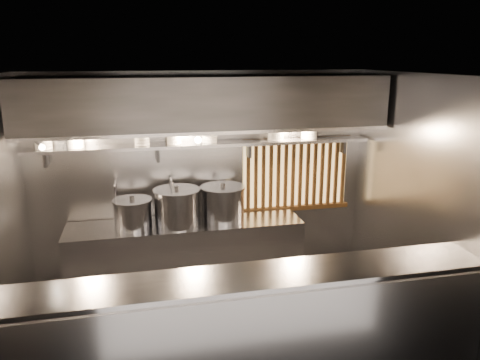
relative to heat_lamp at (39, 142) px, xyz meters
name	(u,v)px	position (x,y,z in m)	size (l,w,h in m)	color
floor	(226,330)	(1.90, -0.85, -2.07)	(4.50, 4.50, 0.00)	black
ceiling	(223,75)	(1.90, -0.85, 0.73)	(4.50, 4.50, 0.00)	black
wall_back	(204,177)	(1.90, 0.65, -0.67)	(4.50, 4.50, 0.00)	gray
wall_right	(417,198)	(4.15, -0.85, -0.67)	(3.00, 3.00, 0.00)	gray
serving_counter	(245,334)	(1.90, -1.81, -1.50)	(4.50, 0.56, 1.13)	#9D9DA2
cooking_bench	(186,255)	(1.60, 0.28, -1.62)	(3.00, 0.70, 0.90)	#9D9DA2
bowl_shelf	(205,144)	(1.90, 0.47, -0.19)	(4.40, 0.34, 0.04)	#9D9DA2
exhaust_hood	(207,103)	(1.90, 0.25, 0.36)	(4.40, 0.81, 0.65)	#2D2D30
wood_screen	(296,174)	(3.20, 0.60, -0.69)	(1.56, 0.09, 1.04)	#FEC872
faucet_left	(116,192)	(0.75, 0.52, -0.76)	(0.04, 0.30, 0.50)	silver
faucet_right	(171,188)	(1.45, 0.52, -0.76)	(0.04, 0.30, 0.50)	silver
heat_lamp	(39,142)	(0.00, 0.00, 0.00)	(0.25, 0.35, 0.20)	#9D9DA2
pendant_bulb	(198,140)	(1.80, 0.35, -0.11)	(0.09, 0.09, 0.19)	#2D2D30
stock_pot_left	(133,213)	(0.95, 0.26, -0.98)	(0.58, 0.58, 0.40)	#9D9DA2
stock_pot_mid	(177,207)	(1.50, 0.24, -0.93)	(0.63, 0.63, 0.51)	#9D9DA2
stock_pot_right	(223,203)	(2.10, 0.33, -0.94)	(0.59, 0.59, 0.48)	#9D9DA2
bowl_stack_0	(44,144)	(-0.04, 0.47, -0.10)	(0.21, 0.21, 0.13)	silver
bowl_stack_1	(76,142)	(0.32, 0.47, -0.10)	(0.21, 0.21, 0.13)	silver
bowl_stack_2	(142,140)	(1.11, 0.47, -0.10)	(0.20, 0.20, 0.13)	silver
bowl_stack_3	(174,137)	(1.51, 0.47, -0.08)	(0.20, 0.20, 0.17)	silver
bowl_stack_4	(210,139)	(1.96, 0.47, -0.12)	(0.21, 0.21, 0.09)	silver
bowl_stack_5	(276,135)	(2.85, 0.47, -0.10)	(0.23, 0.23, 0.13)	silver
bowl_stack_6	(309,132)	(3.31, 0.47, -0.08)	(0.23, 0.23, 0.17)	silver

